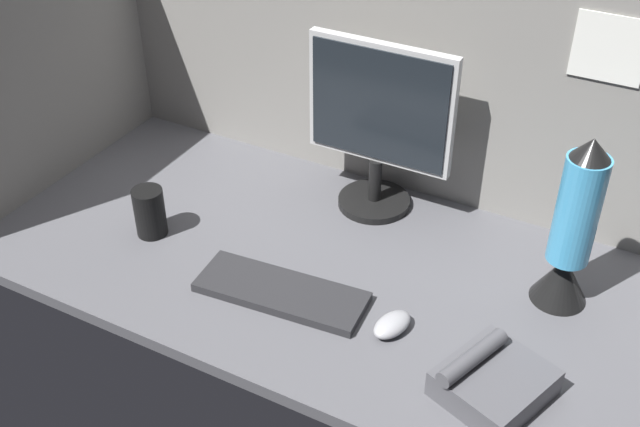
{
  "coord_description": "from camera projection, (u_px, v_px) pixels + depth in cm",
  "views": [
    {
      "loc": [
        56.36,
        -123.45,
        112.04
      ],
      "look_at": [
        -2.9,
        0.0,
        14.0
      ],
      "focal_mm": 43.78,
      "sensor_mm": 36.0,
      "label": 1
    }
  ],
  "objects": [
    {
      "name": "desk_phone",
      "position": [
        492.0,
        381.0,
        1.44
      ],
      "size": [
        22.45,
        23.65,
        8.8
      ],
      "color": "#4C4C51",
      "rests_on": "ground_plane"
    },
    {
      "name": "monitor",
      "position": [
        379.0,
        122.0,
        1.83
      ],
      "size": [
        36.15,
        18.0,
        42.77
      ],
      "color": "black",
      "rests_on": "ground_plane"
    },
    {
      "name": "keyboard",
      "position": [
        281.0,
        292.0,
        1.67
      ],
      "size": [
        37.98,
        16.12,
        2.0
      ],
      "primitive_type": "cube",
      "rotation": [
        0.0,
        0.0,
        0.09
      ],
      "color": "#262628",
      "rests_on": "ground_plane"
    },
    {
      "name": "cubicle_wall_back",
      "position": [
        431.0,
        76.0,
        1.84
      ],
      "size": [
        180.0,
        5.5,
        62.91
      ],
      "color": "gray",
      "rests_on": "ground_plane"
    },
    {
      "name": "cubicle_wall_side",
      "position": [
        39.0,
        61.0,
        1.91
      ],
      "size": [
        5.0,
        80.0,
        62.91
      ],
      "primitive_type": "cube",
      "color": "gray",
      "rests_on": "ground_plane"
    },
    {
      "name": "ground_plane",
      "position": [
        357.0,
        273.0,
        1.76
      ],
      "size": [
        180.0,
        80.0,
        3.0
      ],
      "primitive_type": "cube",
      "color": "#515156"
    },
    {
      "name": "mouse",
      "position": [
        392.0,
        325.0,
        1.58
      ],
      "size": [
        8.1,
        10.8,
        3.4
      ],
      "primitive_type": "ellipsoid",
      "rotation": [
        0.0,
        0.0,
        -0.29
      ],
      "color": "#99999E",
      "rests_on": "ground_plane"
    },
    {
      "name": "lava_lamp",
      "position": [
        572.0,
        236.0,
        1.58
      ],
      "size": [
        12.02,
        12.02,
        39.34
      ],
      "color": "black",
      "rests_on": "ground_plane"
    },
    {
      "name": "mug_black_travel",
      "position": [
        150.0,
        212.0,
        1.83
      ],
      "size": [
        7.29,
        7.29,
        12.07
      ],
      "color": "black",
      "rests_on": "ground_plane"
    }
  ]
}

